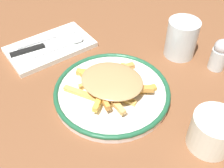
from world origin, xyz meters
name	(u,v)px	position (x,y,z in m)	size (l,w,h in m)	color
ground_plane	(112,95)	(0.00, 0.00, 0.00)	(2.60, 2.60, 0.00)	brown
plate	(112,92)	(0.00, 0.00, 0.01)	(0.26, 0.26, 0.02)	white
fries_heap	(112,83)	(0.00, 0.00, 0.04)	(0.19, 0.18, 0.04)	gold
napkin	(50,47)	(-0.24, -0.02, 0.01)	(0.13, 0.22, 0.01)	white
fork	(49,38)	(-0.26, -0.01, 0.02)	(0.04, 0.18, 0.00)	silver
knife	(43,46)	(-0.24, -0.04, 0.02)	(0.06, 0.21, 0.01)	black
spoon	(67,44)	(-0.21, 0.01, 0.02)	(0.03, 0.15, 0.01)	silver
water_glass	(181,38)	(-0.01, 0.23, 0.05)	(0.08, 0.08, 0.10)	silver
coffee_mug	(213,132)	(0.22, 0.06, 0.04)	(0.11, 0.08, 0.07)	white
salt_shaker	(220,54)	(0.09, 0.26, 0.04)	(0.04, 0.04, 0.08)	silver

